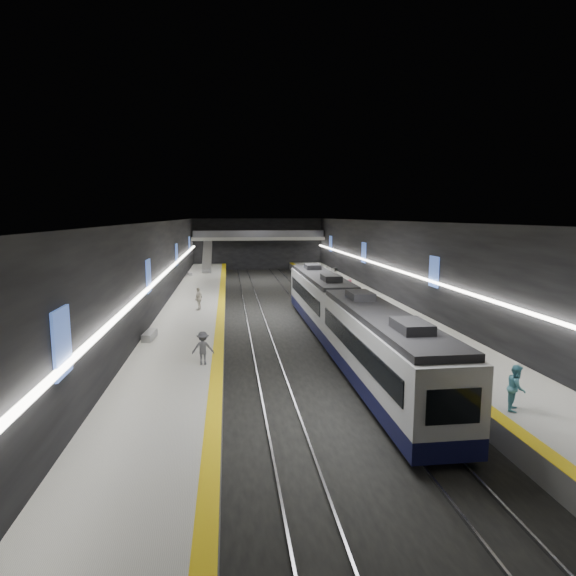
{
  "coord_description": "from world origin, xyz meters",
  "views": [
    {
      "loc": [
        -4.65,
        -40.53,
        8.48
      ],
      "look_at": [
        0.49,
        0.64,
        2.2
      ],
      "focal_mm": 30.0,
      "sensor_mm": 36.0,
      "label": 1
    }
  ],
  "objects": [
    {
      "name": "ground",
      "position": [
        0.0,
        0.0,
        0.0
      ],
      "size": [
        70.0,
        70.0,
        0.0
      ],
      "primitive_type": "plane",
      "color": "black",
      "rests_on": "ground"
    },
    {
      "name": "ceiling",
      "position": [
        0.0,
        0.0,
        8.0
      ],
      "size": [
        20.0,
        70.0,
        0.04
      ],
      "primitive_type": "cube",
      "rotation": [
        3.14,
        0.0,
        0.0
      ],
      "color": "beige",
      "rests_on": "wall_left"
    },
    {
      "name": "wall_left",
      "position": [
        -10.0,
        0.0,
        4.0
      ],
      "size": [
        0.04,
        70.0,
        8.0
      ],
      "primitive_type": "cube",
      "color": "black",
      "rests_on": "ground"
    },
    {
      "name": "wall_right",
      "position": [
        10.0,
        0.0,
        4.0
      ],
      "size": [
        0.04,
        70.0,
        8.0
      ],
      "primitive_type": "cube",
      "color": "black",
      "rests_on": "ground"
    },
    {
      "name": "wall_back",
      "position": [
        0.0,
        35.0,
        4.0
      ],
      "size": [
        20.0,
        0.04,
        8.0
      ],
      "primitive_type": "cube",
      "color": "black",
      "rests_on": "ground"
    },
    {
      "name": "wall_front",
      "position": [
        0.0,
        -35.0,
        4.0
      ],
      "size": [
        20.0,
        0.04,
        8.0
      ],
      "primitive_type": "cube",
      "color": "black",
      "rests_on": "ground"
    },
    {
      "name": "platform_left",
      "position": [
        -7.5,
        0.0,
        0.5
      ],
      "size": [
        5.0,
        70.0,
        1.0
      ],
      "primitive_type": "cube",
      "color": "slate",
      "rests_on": "ground"
    },
    {
      "name": "tile_surface_left",
      "position": [
        -7.5,
        0.0,
        1.01
      ],
      "size": [
        5.0,
        70.0,
        0.02
      ],
      "primitive_type": "cube",
      "color": "#B0B1AB",
      "rests_on": "platform_left"
    },
    {
      "name": "tactile_strip_left",
      "position": [
        -5.3,
        0.0,
        1.02
      ],
      "size": [
        0.6,
        70.0,
        0.02
      ],
      "primitive_type": "cube",
      "color": "yellow",
      "rests_on": "platform_left"
    },
    {
      "name": "platform_right",
      "position": [
        7.5,
        0.0,
        0.5
      ],
      "size": [
        5.0,
        70.0,
        1.0
      ],
      "primitive_type": "cube",
      "color": "slate",
      "rests_on": "ground"
    },
    {
      "name": "tile_surface_right",
      "position": [
        7.5,
        0.0,
        1.01
      ],
      "size": [
        5.0,
        70.0,
        0.02
      ],
      "primitive_type": "cube",
      "color": "#B0B1AB",
      "rests_on": "platform_right"
    },
    {
      "name": "tactile_strip_right",
      "position": [
        5.3,
        0.0,
        1.02
      ],
      "size": [
        0.6,
        70.0,
        0.02
      ],
      "primitive_type": "cube",
      "color": "yellow",
      "rests_on": "platform_right"
    },
    {
      "name": "rails",
      "position": [
        -0.0,
        0.0,
        0.06
      ],
      "size": [
        6.52,
        70.0,
        0.12
      ],
      "color": "gray",
      "rests_on": "ground"
    },
    {
      "name": "train",
      "position": [
        2.5,
        -11.49,
        2.2
      ],
      "size": [
        2.69,
        30.04,
        3.6
      ],
      "color": "#10123B",
      "rests_on": "ground"
    },
    {
      "name": "ad_posters",
      "position": [
        -0.0,
        1.0,
        4.5
      ],
      "size": [
        19.94,
        53.5,
        2.2
      ],
      "color": "#3957AC",
      "rests_on": "wall_left"
    },
    {
      "name": "cove_light_left",
      "position": [
        -9.8,
        0.0,
        3.8
      ],
      "size": [
        0.25,
        68.6,
        0.12
      ],
      "primitive_type": "cube",
      "color": "white",
      "rests_on": "wall_left"
    },
    {
      "name": "cove_light_right",
      "position": [
        9.8,
        0.0,
        3.8
      ],
      "size": [
        0.25,
        68.6,
        0.12
      ],
      "primitive_type": "cube",
      "color": "white",
      "rests_on": "wall_right"
    },
    {
      "name": "mezzanine_bridge",
      "position": [
        0.0,
        32.93,
        5.04
      ],
      "size": [
        20.0,
        3.0,
        1.5
      ],
      "color": "gray",
      "rests_on": "wall_left"
    },
    {
      "name": "escalator",
      "position": [
        -7.5,
        26.0,
        2.9
      ],
      "size": [
        1.2,
        7.5,
        3.92
      ],
      "primitive_type": "cube",
      "rotation": [
        0.44,
        0.0,
        0.0
      ],
      "color": "#99999E",
      "rests_on": "platform_left"
    },
    {
      "name": "bench_left_near",
      "position": [
        -9.5,
        -11.2,
        1.24
      ],
      "size": [
        0.7,
        1.98,
        0.47
      ],
      "primitive_type": "cube",
      "rotation": [
        0.0,
        0.0,
        -0.09
      ],
      "color": "#99999E",
      "rests_on": "platform_left"
    },
    {
      "name": "bench_left_far",
      "position": [
        -9.5,
        20.79,
        1.2
      ],
      "size": [
        0.76,
        1.66,
        0.39
      ],
      "primitive_type": "cube",
      "rotation": [
        0.0,
        0.0,
        0.2
      ],
      "color": "#99999E",
      "rests_on": "platform_left"
    },
    {
      "name": "bench_right_far",
      "position": [
        9.5,
        22.73,
        1.2
      ],
      "size": [
        1.11,
        1.69,
        0.4
      ],
      "primitive_type": "cube",
      "rotation": [
        0.0,
        0.0,
        -0.44
      ],
      "color": "#99999E",
      "rests_on": "platform_right"
    },
    {
      "name": "passenger_right_a",
      "position": [
        6.15,
        0.94,
        1.9
      ],
      "size": [
        0.55,
        0.73,
        1.81
      ],
      "primitive_type": "imported",
      "rotation": [
        0.0,
        0.0,
        1.39
      ],
      "color": "#AD4055",
      "rests_on": "platform_right"
    },
    {
      "name": "passenger_right_b",
      "position": [
        6.27,
        -24.05,
        1.9
      ],
      "size": [
        1.06,
        1.11,
        1.8
      ],
      "primitive_type": "imported",
      "rotation": [
        0.0,
        0.0,
        0.95
      ],
      "color": "#54A2B6",
      "rests_on": "platform_right"
    },
    {
      "name": "passenger_left_a",
      "position": [
        -7.03,
        -2.39,
        1.92
      ],
      "size": [
        0.82,
        1.17,
        1.84
      ],
      "primitive_type": "imported",
      "rotation": [
        0.0,
        0.0,
        -1.96
      ],
      "color": "silver",
      "rests_on": "platform_left"
    },
    {
      "name": "passenger_left_b",
      "position": [
        -6.0,
        -16.72,
        1.85
      ],
      "size": [
        1.12,
        0.67,
        1.7
      ],
      "primitive_type": "imported",
      "rotation": [
        0.0,
        0.0,
        3.1
      ],
      "color": "#45464D",
      "rests_on": "platform_left"
    }
  ]
}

